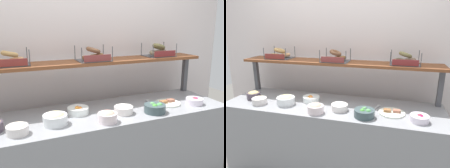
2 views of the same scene
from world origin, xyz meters
TOP-DOWN VIEW (x-y plane):
  - back_wall at (0.00, 0.55)m, footprint 3.54×0.06m
  - deli_counter at (0.00, 0.00)m, footprint 2.34×0.70m
  - shelf_riser_right at (1.11, 0.27)m, footprint 0.05×0.05m
  - upper_shelf at (0.00, 0.27)m, footprint 2.30×0.32m
  - bowl_beet_salad at (0.88, -0.17)m, footprint 0.17×0.17m
  - bowl_egg_salad at (-0.48, -0.11)m, footprint 0.19×0.19m
  - bowl_cream_cheese at (0.13, -0.11)m, footprint 0.17×0.17m
  - bowl_veggie_mix at (0.40, -0.20)m, footprint 0.19×0.19m
  - bowl_lox_spread at (-0.08, -0.24)m, footprint 0.16×0.16m
  - bowl_fruit_salad at (-0.25, 0.04)m, footprint 0.19×0.19m
  - bowl_potato_salad at (-0.76, -0.18)m, footprint 0.16×0.16m
  - serving_plate_white at (0.64, -0.05)m, footprint 0.25×0.25m
  - serving_spoon_near_plate at (0.49, 0.07)m, footprint 0.08×0.17m
  - bagel_basket_sesame at (-0.75, 0.29)m, footprint 0.30×0.24m
  - bagel_basket_cinnamon_raisin at (-0.02, 0.25)m, footprint 0.31×0.26m
  - bagel_basket_poppy at (0.73, 0.27)m, footprint 0.30×0.25m

SIDE VIEW (x-z plane):
  - deli_counter at x=0.00m, z-range 0.00..0.85m
  - serving_spoon_near_plate at x=0.49m, z-range 0.85..0.86m
  - serving_plate_white at x=0.64m, z-range 0.84..0.88m
  - bowl_beet_salad at x=0.88m, z-range 0.84..0.92m
  - bowl_fruit_salad at x=-0.25m, z-range 0.85..0.92m
  - bowl_cream_cheese at x=0.13m, z-range 0.85..0.93m
  - bowl_veggie_mix at x=0.40m, z-range 0.84..0.94m
  - bowl_potato_salad at x=-0.76m, z-range 0.85..0.93m
  - bowl_lox_spread at x=-0.08m, z-range 0.85..0.95m
  - bowl_egg_salad at x=-0.48m, z-range 0.85..0.95m
  - shelf_riser_right at x=1.11m, z-range 0.85..1.25m
  - back_wall at x=0.00m, z-range 0.00..2.40m
  - upper_shelf at x=0.00m, z-range 1.25..1.28m
  - bagel_basket_sesame at x=-0.75m, z-range 1.26..1.40m
  - bagel_basket_cinnamon_raisin at x=-0.02m, z-range 1.26..1.40m
  - bagel_basket_poppy at x=0.73m, z-range 1.26..1.40m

